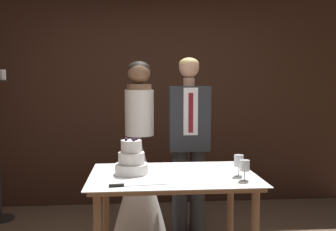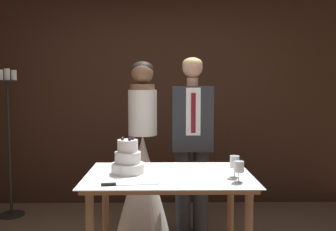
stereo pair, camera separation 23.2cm
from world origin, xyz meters
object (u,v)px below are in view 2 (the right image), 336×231
at_px(tiered_cake, 128,160).
at_px(wine_glass_near, 239,168).
at_px(groom, 192,137).
at_px(candle_stand, 9,143).
at_px(cake_table, 169,187).
at_px(wine_glass_middle, 235,162).
at_px(cake_knife, 119,184).
at_px(bride, 143,171).

bearing_deg(tiered_cake, wine_glass_near, -19.28).
distance_m(wine_glass_near, groom, 1.13).
bearing_deg(candle_stand, tiered_cake, -42.92).
distance_m(cake_table, wine_glass_middle, 0.53).
distance_m(cake_knife, groom, 1.33).
xyz_separation_m(cake_knife, wine_glass_near, (0.82, 0.07, 0.09)).
bearing_deg(wine_glass_near, candle_stand, 144.05).
height_order(bride, groom, groom).
distance_m(cake_knife, candle_stand, 2.22).
bearing_deg(wine_glass_middle, wine_glass_near, -88.24).
bearing_deg(tiered_cake, bride, 85.26).
xyz_separation_m(tiered_cake, candle_stand, (-1.45, 1.35, -0.08)).
distance_m(wine_glass_middle, bride, 1.24).
relative_size(tiered_cake, cake_knife, 0.71).
relative_size(wine_glass_middle, bride, 0.09).
bearing_deg(cake_knife, bride, 78.27).
distance_m(tiered_cake, cake_knife, 0.37).
relative_size(groom, candle_stand, 1.05).
bearing_deg(bride, tiered_cake, -94.74).
bearing_deg(cake_table, wine_glass_near, -26.33).
relative_size(cake_table, wine_glass_middle, 7.83).
distance_m(wine_glass_middle, groom, 1.00).
xyz_separation_m(wine_glass_middle, bride, (-0.72, 0.97, -0.28)).
xyz_separation_m(cake_table, cake_knife, (-0.34, -0.31, 0.11)).
relative_size(cake_table, candle_stand, 0.75).
xyz_separation_m(tiered_cake, cake_knife, (-0.03, -0.35, -0.09)).
height_order(wine_glass_near, groom, groom).
distance_m(tiered_cake, wine_glass_middle, 0.80).
bearing_deg(candle_stand, wine_glass_middle, -33.69).
bearing_deg(wine_glass_near, groom, 102.12).
bearing_deg(tiered_cake, cake_table, -7.19).
bearing_deg(bride, wine_glass_middle, -53.51).
bearing_deg(cake_knife, tiered_cake, 78.41).
bearing_deg(candle_stand, wine_glass_near, -35.95).
bearing_deg(groom, candle_stand, 165.43).
distance_m(bride, groom, 0.59).
bearing_deg(wine_glass_middle, bride, 126.49).
bearing_deg(bride, candle_stand, 161.09).
bearing_deg(bride, groom, -0.08).
bearing_deg(groom, tiered_cake, -123.79).
distance_m(cake_table, tiered_cake, 0.37).
xyz_separation_m(cake_knife, groom, (0.58, 1.18, 0.15)).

